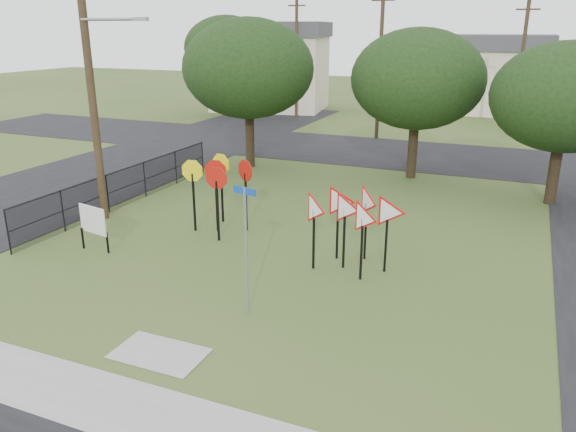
% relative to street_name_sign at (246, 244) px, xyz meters
% --- Properties ---
extents(ground, '(140.00, 140.00, 0.00)m').
position_rel_street_name_sign_xyz_m(ground, '(-0.92, -0.04, -1.84)').
color(ground, '#364D1D').
extents(sidewalk, '(30.00, 1.60, 0.02)m').
position_rel_street_name_sign_xyz_m(sidewalk, '(-0.92, -4.24, -1.83)').
color(sidewalk, gray).
rests_on(sidewalk, ground).
extents(street_left, '(8.00, 50.00, 0.02)m').
position_rel_street_name_sign_xyz_m(street_left, '(-12.92, 9.96, -1.83)').
color(street_left, black).
rests_on(street_left, ground).
extents(street_far, '(60.00, 8.00, 0.02)m').
position_rel_street_name_sign_xyz_m(street_far, '(-0.92, 19.96, -1.83)').
color(street_far, black).
rests_on(street_far, ground).
extents(curb_pad, '(2.00, 1.20, 0.02)m').
position_rel_street_name_sign_xyz_m(curb_pad, '(-0.92, -2.44, -1.83)').
color(curb_pad, gray).
rests_on(curb_pad, ground).
extents(street_name_sign, '(0.66, 0.17, 3.24)m').
position_rel_street_name_sign_xyz_m(street_name_sign, '(0.00, 0.00, 0.00)').
color(street_name_sign, gray).
rests_on(street_name_sign, ground).
extents(stop_sign_cluster, '(2.39, 1.89, 2.55)m').
position_rel_street_name_sign_xyz_m(stop_sign_cluster, '(-3.58, 4.96, 0.04)').
color(stop_sign_cluster, black).
rests_on(stop_sign_cluster, ground).
extents(yield_sign_cluster, '(2.95, 2.09, 2.36)m').
position_rel_street_name_sign_xyz_m(yield_sign_cluster, '(1.53, 3.68, -0.11)').
color(yield_sign_cluster, black).
rests_on(yield_sign_cluster, ground).
extents(info_board, '(1.17, 0.27, 1.48)m').
position_rel_street_name_sign_xyz_m(info_board, '(-6.30, 1.76, -0.85)').
color(info_board, black).
rests_on(info_board, ground).
extents(utility_pole_main, '(3.55, 0.33, 10.00)m').
position_rel_street_name_sign_xyz_m(utility_pole_main, '(-8.15, 4.46, 3.37)').
color(utility_pole_main, '#41301E').
rests_on(utility_pole_main, ground).
extents(far_pole_a, '(1.40, 0.24, 9.00)m').
position_rel_street_name_sign_xyz_m(far_pole_a, '(-2.92, 23.96, 2.76)').
color(far_pole_a, '#41301E').
rests_on(far_pole_a, ground).
extents(far_pole_b, '(1.40, 0.24, 8.50)m').
position_rel_street_name_sign_xyz_m(far_pole_b, '(5.08, 27.96, 2.51)').
color(far_pole_b, '#41301E').
rests_on(far_pole_b, ground).
extents(far_pole_c, '(1.40, 0.24, 9.00)m').
position_rel_street_name_sign_xyz_m(far_pole_c, '(-10.92, 29.96, 2.76)').
color(far_pole_c, '#41301E').
rests_on(far_pole_c, ground).
extents(fence_run, '(0.05, 11.55, 1.50)m').
position_rel_street_name_sign_xyz_m(fence_run, '(-8.52, 6.21, -1.06)').
color(fence_run, black).
rests_on(fence_run, ground).
extents(house_left, '(10.58, 8.88, 7.20)m').
position_rel_street_name_sign_xyz_m(house_left, '(-14.92, 33.96, 1.81)').
color(house_left, beige).
rests_on(house_left, ground).
extents(house_mid, '(8.40, 8.40, 6.20)m').
position_rel_street_name_sign_xyz_m(house_mid, '(3.08, 39.96, 1.31)').
color(house_mid, beige).
rests_on(house_mid, ground).
extents(tree_near_left, '(6.40, 6.40, 7.27)m').
position_rel_street_name_sign_xyz_m(tree_near_left, '(-6.92, 13.96, 3.01)').
color(tree_near_left, '#2D2314').
rests_on(tree_near_left, ground).
extents(tree_near_mid, '(6.00, 6.00, 6.80)m').
position_rel_street_name_sign_xyz_m(tree_near_mid, '(1.08, 14.96, 2.70)').
color(tree_near_mid, '#2D2314').
rests_on(tree_near_mid, ground).
extents(tree_near_right, '(5.60, 5.60, 6.33)m').
position_rel_street_name_sign_xyz_m(tree_near_right, '(7.08, 12.96, 2.38)').
color(tree_near_right, '#2D2314').
rests_on(tree_near_right, ground).
extents(tree_far_left, '(6.80, 6.80, 7.73)m').
position_rel_street_name_sign_xyz_m(tree_far_left, '(-16.92, 29.96, 3.33)').
color(tree_far_left, '#2D2314').
rests_on(tree_far_left, ground).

